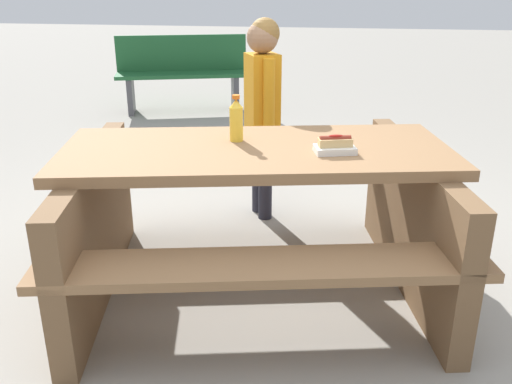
% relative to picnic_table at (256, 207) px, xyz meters
% --- Properties ---
extents(ground_plane, '(30.00, 30.00, 0.00)m').
position_rel_picnic_table_xyz_m(ground_plane, '(0.00, 0.00, -0.44)').
color(ground_plane, gray).
rests_on(ground_plane, ground).
extents(picnic_table, '(2.05, 1.74, 0.75)m').
position_rel_picnic_table_xyz_m(picnic_table, '(0.00, 0.00, 0.00)').
color(picnic_table, olive).
rests_on(picnic_table, ground).
extents(soda_bottle, '(0.06, 0.06, 0.22)m').
position_rel_picnic_table_xyz_m(soda_bottle, '(-0.11, 0.09, 0.41)').
color(soda_bottle, yellow).
rests_on(soda_bottle, picnic_table).
extents(hotdog_tray, '(0.20, 0.15, 0.08)m').
position_rel_picnic_table_xyz_m(hotdog_tray, '(0.36, -0.03, 0.34)').
color(hotdog_tray, white).
rests_on(hotdog_tray, picnic_table).
extents(child_in_coat, '(0.25, 0.28, 1.26)m').
position_rel_picnic_table_xyz_m(child_in_coat, '(-0.10, 0.93, 0.36)').
color(child_in_coat, '#262633').
rests_on(child_in_coat, ground).
extents(park_bench_near, '(1.55, 0.81, 0.85)m').
position_rel_picnic_table_xyz_m(park_bench_near, '(-1.46, 3.81, 0.00)').
color(park_bench_near, '#1E592D').
rests_on(park_bench_near, ground).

